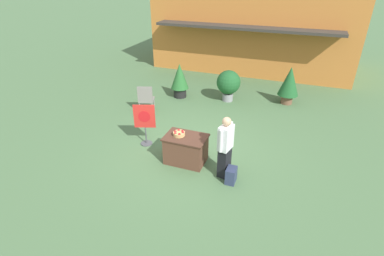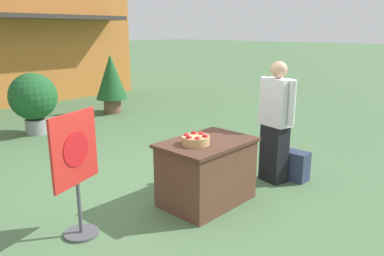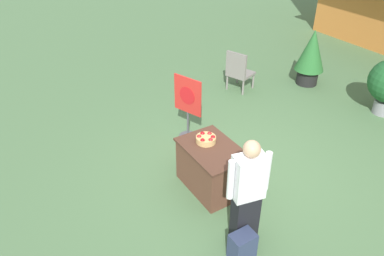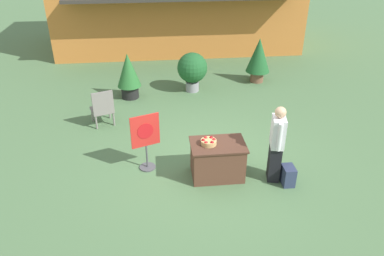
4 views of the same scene
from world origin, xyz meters
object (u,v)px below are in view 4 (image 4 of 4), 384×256
at_px(patio_chair, 103,107).
at_px(potted_plant_far_left, 192,69).
at_px(apple_basket, 209,142).
at_px(poster_board, 146,139).
at_px(display_table, 217,160).
at_px(backpack, 288,175).
at_px(potted_plant_far_right, 259,57).
at_px(person_visitor, 277,144).
at_px(potted_plant_near_left, 129,74).

xyz_separation_m(patio_chair, potted_plant_far_left, (2.62, 2.08, 0.21)).
height_order(apple_basket, poster_board, poster_board).
distance_m(display_table, backpack, 1.50).
distance_m(backpack, potted_plant_far_left, 5.35).
bearing_deg(backpack, potted_plant_far_right, 81.50).
bearing_deg(person_visitor, potted_plant_near_left, -43.60).
relative_size(apple_basket, patio_chair, 0.32).
distance_m(potted_plant_far_right, potted_plant_far_left, 2.36).
xyz_separation_m(display_table, potted_plant_near_left, (-2.01, 4.35, 0.39)).
bearing_deg(patio_chair, apple_basket, -155.81).
relative_size(person_visitor, backpack, 4.04).
bearing_deg(poster_board, potted_plant_far_left, 141.07).
bearing_deg(potted_plant_far_left, potted_plant_near_left, -170.92).
distance_m(display_table, apple_basket, 0.50).
height_order(person_visitor, backpack, person_visitor).
bearing_deg(patio_chair, person_visitor, -145.85).
relative_size(poster_board, patio_chair, 1.29).
relative_size(apple_basket, backpack, 0.78).
distance_m(apple_basket, patio_chair, 3.57).
distance_m(potted_plant_near_left, potted_plant_far_right, 4.37).
bearing_deg(person_visitor, potted_plant_far_left, -64.64).
bearing_deg(person_visitor, patio_chair, -24.86).
bearing_deg(potted_plant_near_left, potted_plant_far_right, 11.59).
distance_m(backpack, potted_plant_far_right, 5.79).
xyz_separation_m(poster_board, potted_plant_near_left, (-0.51, 3.90, 0.05)).
height_order(poster_board, potted_plant_far_left, poster_board).
bearing_deg(patio_chair, potted_plant_far_left, -70.84).
xyz_separation_m(potted_plant_near_left, potted_plant_far_left, (1.99, 0.32, -0.04)).
distance_m(display_table, potted_plant_far_left, 4.68).
bearing_deg(person_visitor, poster_board, -2.71).
distance_m(apple_basket, poster_board, 1.38).
distance_m(apple_basket, backpack, 1.80).
height_order(person_visitor, patio_chair, person_visitor).
distance_m(backpack, potted_plant_near_left, 5.93).
distance_m(display_table, potted_plant_near_left, 4.81).
distance_m(backpack, poster_board, 3.10).
relative_size(backpack, potted_plant_far_left, 0.33).
xyz_separation_m(display_table, person_visitor, (1.17, -0.24, 0.47)).
distance_m(display_table, patio_chair, 3.70).
relative_size(person_visitor, poster_board, 1.29).
distance_m(apple_basket, person_visitor, 1.39).
relative_size(person_visitor, potted_plant_near_left, 1.19).
height_order(display_table, potted_plant_near_left, potted_plant_near_left).
distance_m(patio_chair, potted_plant_near_left, 1.89).
bearing_deg(potted_plant_far_right, poster_board, -128.21).
height_order(apple_basket, patio_chair, patio_chair).
height_order(patio_chair, potted_plant_far_left, potted_plant_far_left).
bearing_deg(backpack, apple_basket, 163.88).
bearing_deg(potted_plant_far_left, patio_chair, -141.55).
relative_size(display_table, person_visitor, 0.68).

